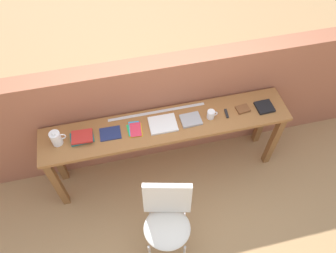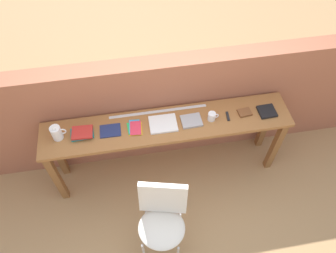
# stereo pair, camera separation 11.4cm
# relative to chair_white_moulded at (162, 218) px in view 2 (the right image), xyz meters

# --- Properties ---
(ground_plane) EXTENTS (40.00, 40.00, 0.00)m
(ground_plane) POSITION_rel_chair_white_moulded_xyz_m (0.18, 0.51, -0.53)
(ground_plane) COLOR tan
(brick_wall_back) EXTENTS (6.00, 0.20, 1.40)m
(brick_wall_back) POSITION_rel_chair_white_moulded_xyz_m (0.18, 1.15, 0.17)
(brick_wall_back) COLOR #9E5B42
(brick_wall_back) RESTS_ON ground
(sideboard) EXTENTS (2.50, 0.44, 0.88)m
(sideboard) POSITION_rel_chair_white_moulded_xyz_m (0.18, 0.81, 0.21)
(sideboard) COLOR #996033
(sideboard) RESTS_ON ground
(chair_white_moulded) EXTENTS (0.53, 0.54, 0.89)m
(chair_white_moulded) POSITION_rel_chair_white_moulded_xyz_m (0.00, 0.00, 0.00)
(chair_white_moulded) COLOR silver
(chair_white_moulded) RESTS_ON ground
(pitcher_white) EXTENTS (0.14, 0.10, 0.18)m
(pitcher_white) POSITION_rel_chair_white_moulded_xyz_m (-0.87, 0.82, 0.43)
(pitcher_white) COLOR white
(pitcher_white) RESTS_ON sideboard
(book_stack_leftmost) EXTENTS (0.22, 0.17, 0.05)m
(book_stack_leftmost) POSITION_rel_chair_white_moulded_xyz_m (-0.64, 0.81, 0.38)
(book_stack_leftmost) COLOR #19757A
(book_stack_leftmost) RESTS_ON sideboard
(magazine_cycling) EXTENTS (0.20, 0.16, 0.01)m
(magazine_cycling) POSITION_rel_chair_white_moulded_xyz_m (-0.38, 0.81, 0.36)
(magazine_cycling) COLOR navy
(magazine_cycling) RESTS_ON sideboard
(pamphlet_pile_colourful) EXTENTS (0.15, 0.20, 0.01)m
(pamphlet_pile_colourful) POSITION_rel_chair_white_moulded_xyz_m (-0.14, 0.80, 0.36)
(pamphlet_pile_colourful) COLOR yellow
(pamphlet_pile_colourful) RESTS_ON sideboard
(book_open_centre) EXTENTS (0.27, 0.22, 0.02)m
(book_open_centre) POSITION_rel_chair_white_moulded_xyz_m (0.14, 0.80, 0.36)
(book_open_centre) COLOR white
(book_open_centre) RESTS_ON sideboard
(book_grey_hardcover) EXTENTS (0.21, 0.17, 0.02)m
(book_grey_hardcover) POSITION_rel_chair_white_moulded_xyz_m (0.42, 0.79, 0.37)
(book_grey_hardcover) COLOR #9E9EA3
(book_grey_hardcover) RESTS_ON sideboard
(mug) EXTENTS (0.11, 0.08, 0.09)m
(mug) POSITION_rel_chair_white_moulded_xyz_m (0.63, 0.79, 0.40)
(mug) COLOR white
(mug) RESTS_ON sideboard
(multitool_folded) EXTENTS (0.04, 0.11, 0.02)m
(multitool_folded) POSITION_rel_chair_white_moulded_xyz_m (0.80, 0.79, 0.36)
(multitool_folded) COLOR black
(multitool_folded) RESTS_ON sideboard
(leather_journal_brown) EXTENTS (0.14, 0.11, 0.02)m
(leather_journal_brown) POSITION_rel_chair_white_moulded_xyz_m (0.98, 0.81, 0.37)
(leather_journal_brown) COLOR brown
(leather_journal_brown) RESTS_ON sideboard
(book_repair_rightmost) EXTENTS (0.18, 0.17, 0.03)m
(book_repair_rightmost) POSITION_rel_chair_white_moulded_xyz_m (1.21, 0.78, 0.37)
(book_repair_rightmost) COLOR black
(book_repair_rightmost) RESTS_ON sideboard
(ruler_metal_back_edge) EXTENTS (1.00, 0.03, 0.00)m
(ruler_metal_back_edge) POSITION_rel_chair_white_moulded_xyz_m (0.12, 0.98, 0.35)
(ruler_metal_back_edge) COLOR silver
(ruler_metal_back_edge) RESTS_ON sideboard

